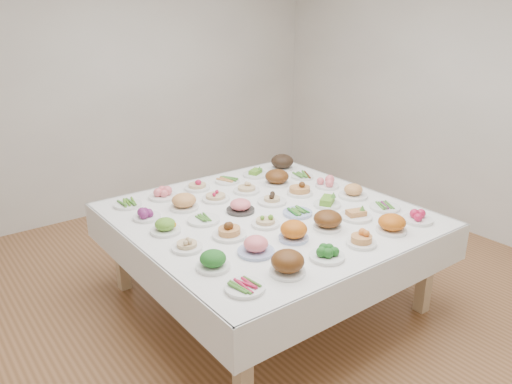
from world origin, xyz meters
TOP-DOWN VIEW (x-y plane):
  - room_envelope at (0.00, 0.00)m, footprint 5.02×5.02m
  - display_table at (-0.01, -0.08)m, footprint 2.09×2.09m
  - dish_0 at (-0.79, -0.86)m, footprint 0.22×0.22m
  - dish_1 at (-0.48, -0.87)m, footprint 0.21×0.21m
  - dish_2 at (-0.17, -0.87)m, footprint 0.22×0.22m
  - dish_3 at (0.15, -0.87)m, footprint 0.20×0.20m
  - dish_4 at (0.47, -0.86)m, footprint 0.21×0.21m
  - dish_5 at (0.77, -0.86)m, footprint 0.22×0.22m
  - dish_6 at (-0.80, -0.55)m, footprint 0.20×0.20m
  - dish_7 at (-0.48, -0.55)m, footprint 0.23×0.23m
  - dish_8 at (-0.15, -0.55)m, footprint 0.21×0.21m
  - dish_9 at (0.16, -0.56)m, footprint 0.20×0.20m
  - dish_10 at (0.46, -0.55)m, footprint 0.23×0.23m
  - dish_11 at (0.78, -0.56)m, footprint 0.23×0.23m
  - dish_12 at (-0.80, -0.24)m, footprint 0.20×0.20m
  - dish_13 at (-0.47, -0.25)m, footprint 0.23×0.23m
  - dish_14 at (-0.16, -0.25)m, footprint 0.20×0.20m
  - dish_15 at (0.16, -0.23)m, footprint 0.22×0.22m
  - dish_16 at (0.46, -0.25)m, footprint 0.21×0.21m
  - dish_17 at (0.77, -0.23)m, footprint 0.24×0.24m
  - dish_18 at (-0.79, 0.08)m, footprint 0.21×0.21m
  - dish_19 at (-0.48, 0.08)m, footprint 0.23×0.23m
  - dish_20 at (-0.15, 0.07)m, footprint 0.24×0.24m
  - dish_21 at (0.15, 0.07)m, footprint 0.23×0.23m
  - dish_22 at (0.46, 0.08)m, footprint 0.21×0.21m
  - dish_23 at (0.78, 0.07)m, footprint 0.20×0.20m
  - dish_24 at (-0.79, 0.38)m, footprint 0.20×0.20m
  - dish_25 at (-0.47, 0.39)m, footprint 0.22×0.22m
  - dish_26 at (-0.17, 0.39)m, footprint 0.22×0.22m
  - dish_27 at (0.14, 0.40)m, footprint 0.22×0.22m
  - dish_28 at (0.47, 0.38)m, footprint 0.21×0.21m
  - dish_29 at (0.77, 0.39)m, footprint 0.21×0.20m
  - dish_30 at (-0.79, 0.70)m, footprint 0.21×0.21m
  - dish_31 at (-0.49, 0.70)m, footprint 0.23×0.23m
  - dish_32 at (-0.15, 0.71)m, footprint 0.22×0.22m
  - dish_33 at (0.15, 0.70)m, footprint 0.23×0.21m
  - dish_34 at (0.46, 0.70)m, footprint 0.23×0.23m
  - dish_35 at (0.78, 0.69)m, footprint 0.20×0.20m

SIDE VIEW (x-z plane):
  - display_table at x=-0.01m, z-range 0.31..1.06m
  - dish_19 at x=-0.48m, z-range 0.74..0.79m
  - dish_15 at x=0.16m, z-range 0.75..0.80m
  - dish_11 at x=0.78m, z-range 0.74..0.80m
  - dish_0 at x=-0.79m, z-range 0.75..0.80m
  - dish_29 at x=0.77m, z-range 0.75..0.80m
  - dish_30 at x=-0.79m, z-range 0.75..0.80m
  - dish_33 at x=0.15m, z-range 0.75..0.80m
  - dish_34 at x=0.46m, z-range 0.74..0.83m
  - dish_24 at x=-0.79m, z-range 0.74..0.83m
  - dish_5 at x=0.77m, z-range 0.74..0.84m
  - dish_12 at x=-0.80m, z-range 0.74..0.84m
  - dish_16 at x=0.46m, z-range 0.74..0.84m
  - dish_10 at x=0.46m, z-range 0.74..0.85m
  - dish_23 at x=0.78m, z-range 0.75..0.84m
  - dish_2 at x=-0.17m, z-range 0.74..0.84m
  - dish_3 at x=0.15m, z-range 0.74..0.85m
  - dish_14 at x=-0.16m, z-range 0.74..0.85m
  - dish_6 at x=-0.80m, z-range 0.74..0.85m
  - dish_27 at x=0.14m, z-range 0.74..0.85m
  - dish_18 at x=-0.79m, z-range 0.74..0.85m
  - dish_26 at x=-0.17m, z-range 0.74..0.86m
  - dish_21 at x=0.15m, z-range 0.74..0.86m
  - dish_31 at x=-0.49m, z-range 0.75..0.86m
  - dish_17 at x=0.77m, z-range 0.74..0.87m
  - dish_22 at x=0.46m, z-range 0.74..0.87m
  - dish_32 at x=-0.15m, z-range 0.75..0.87m
  - dish_7 at x=-0.48m, z-range 0.74..0.87m
  - dish_4 at x=0.47m, z-range 0.75..0.87m
  - dish_13 at x=-0.47m, z-range 0.74..0.88m
  - dish_8 at x=-0.15m, z-range 0.75..0.88m
  - dish_20 at x=-0.15m, z-range 0.75..0.88m
  - dish_25 at x=-0.47m, z-range 0.75..0.88m
  - dish_9 at x=0.16m, z-range 0.75..0.88m
  - dish_35 at x=0.78m, z-range 0.75..0.88m
  - dish_28 at x=0.47m, z-range 0.75..0.88m
  - dish_1 at x=-0.48m, z-range 0.75..0.89m
  - room_envelope at x=0.00m, z-range 0.43..3.24m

